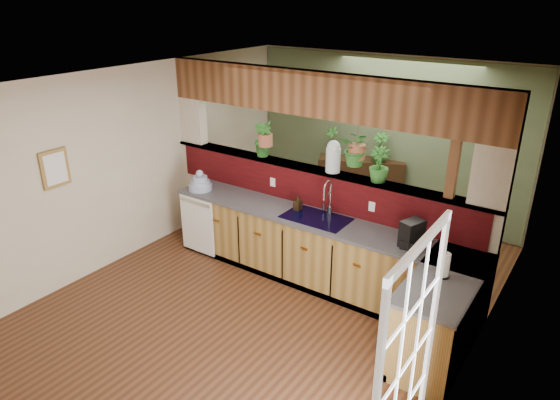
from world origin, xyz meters
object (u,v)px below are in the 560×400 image
Objects in this scene: faucet at (328,196)px; glass_jar at (333,156)px; dish_stack at (200,184)px; soap_dispenser at (298,203)px; coffee_maker at (411,235)px; shelving_console at (360,185)px; paper_towel at (444,266)px.

glass_jar reaches higher than faucet.
soap_dispenser is at bearing 6.89° from dish_stack.
coffee_maker is (1.54, -0.13, 0.04)m from soap_dispenser.
faucet is 0.34× the size of shelving_console.
glass_jar is (1.82, 0.48, 0.60)m from dish_stack.
dish_stack is 1.21× the size of paper_towel.
dish_stack is 1.10× the size of coffee_maker.
soap_dispenser is 0.48× the size of glass_jar.
paper_towel is 2.00m from glass_jar.
soap_dispenser is at bearing -168.66° from faucet.
shelving_console is at bearing 104.91° from faucet.
shelving_console is at bearing 60.80° from dish_stack.
dish_stack is at bearing -159.20° from coffee_maker.
soap_dispenser is at bearing -108.92° from shelving_console.
coffee_maker is 0.74× the size of glass_jar.
shelving_console is (1.33, 2.38, -0.49)m from dish_stack.
paper_towel reaches higher than soap_dispenser.
paper_towel reaches higher than shelving_console.
dish_stack is at bearing 174.06° from paper_towel.
soap_dispenser is (1.50, 0.18, 0.01)m from dish_stack.
shelving_console is at bearing 146.20° from coffee_maker.
soap_dispenser is 0.65× the size of coffee_maker.
coffee_maker is at bearing -77.03° from shelving_console.
soap_dispenser is 0.14× the size of shelving_console.
glass_jar is at bearing 108.28° from faucet.
shelving_console is at bearing 94.52° from soap_dispenser.
faucet reaches higher than shelving_console.
dish_stack reaches higher than soap_dispenser.
coffee_maker reaches higher than soap_dispenser.
soap_dispenser is 2.11m from paper_towel.
glass_jar is at bearing -98.93° from shelving_console.
paper_towel is at bearing -15.12° from soap_dispenser.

